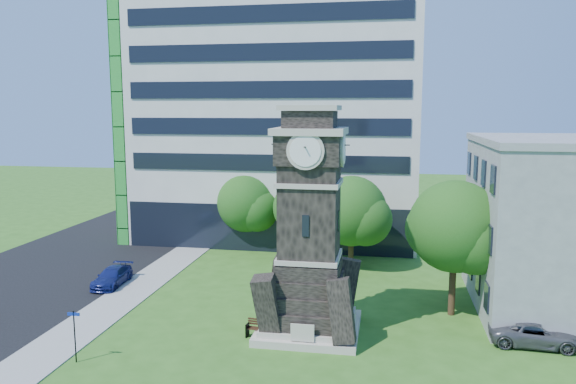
% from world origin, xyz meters
% --- Properties ---
extents(ground, '(160.00, 160.00, 0.00)m').
position_xyz_m(ground, '(0.00, 0.00, 0.00)').
color(ground, '#2F5F1B').
rests_on(ground, ground).
extents(sidewalk, '(3.00, 70.00, 0.06)m').
position_xyz_m(sidewalk, '(-9.50, 5.00, 0.03)').
color(sidewalk, gray).
rests_on(sidewalk, ground).
extents(street, '(14.00, 80.00, 0.02)m').
position_xyz_m(street, '(-18.00, 5.00, 0.01)').
color(street, black).
rests_on(street, ground).
extents(clock_tower, '(5.40, 5.40, 12.22)m').
position_xyz_m(clock_tower, '(3.00, 2.00, 5.28)').
color(clock_tower, '#BBB3A3').
rests_on(clock_tower, ground).
extents(office_tall, '(26.20, 15.11, 28.60)m').
position_xyz_m(office_tall, '(-3.20, 25.84, 14.22)').
color(office_tall, silver).
rests_on(office_tall, ground).
extents(car_street_north, '(1.90, 4.24, 1.21)m').
position_xyz_m(car_street_north, '(-11.48, 7.59, 0.60)').
color(car_street_north, navy).
rests_on(car_street_north, ground).
extents(car_east_lot, '(4.69, 2.37, 1.27)m').
position_xyz_m(car_east_lot, '(14.70, 2.19, 0.64)').
color(car_east_lot, '#4F4F54').
rests_on(car_east_lot, ground).
extents(park_bench, '(1.85, 0.49, 0.96)m').
position_xyz_m(park_bench, '(0.73, 0.76, 0.51)').
color(park_bench, black).
rests_on(park_bench, ground).
extents(street_sign, '(0.62, 0.06, 2.57)m').
position_xyz_m(street_sign, '(-7.48, -3.75, 1.61)').
color(street_sign, black).
rests_on(street_sign, ground).
extents(tree_nw, '(5.59, 5.08, 6.60)m').
position_xyz_m(tree_nw, '(-4.79, 19.18, 3.89)').
color(tree_nw, '#332114').
rests_on(tree_nw, ground).
extents(tree_nc, '(5.00, 4.54, 6.49)m').
position_xyz_m(tree_nc, '(0.33, 16.72, 4.05)').
color(tree_nc, '#332114').
rests_on(tree_nc, ground).
extents(tree_ne, '(5.85, 5.32, 7.10)m').
position_xyz_m(tree_ne, '(4.49, 14.72, 4.26)').
color(tree_ne, '#332114').
rests_on(tree_ne, ground).
extents(tree_east, '(5.90, 5.37, 8.00)m').
position_xyz_m(tree_east, '(11.00, 5.96, 5.10)').
color(tree_east, '#332114').
rests_on(tree_east, ground).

